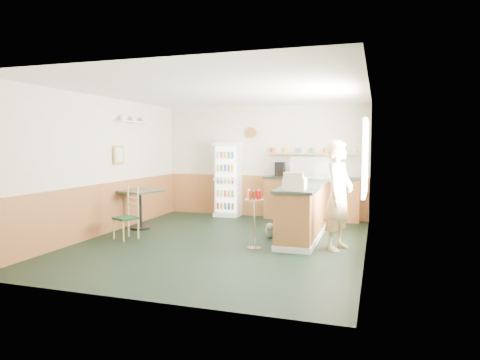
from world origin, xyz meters
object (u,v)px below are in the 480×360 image
at_px(drinks_fridge, 228,179).
at_px(shopkeeper, 339,195).
at_px(cash_register, 295,184).
at_px(cafe_chair, 128,211).
at_px(condiment_stand, 254,209).
at_px(cafe_table, 140,202).
at_px(display_case, 312,169).

xyz_separation_m(drinks_fridge, shopkeeper, (2.89, -2.64, 0.01)).
height_order(drinks_fridge, shopkeeper, shopkeeper).
relative_size(cash_register, shopkeeper, 0.21).
relative_size(drinks_fridge, shopkeeper, 0.99).
height_order(shopkeeper, cafe_chair, shopkeeper).
bearing_deg(condiment_stand, drinks_fridge, 116.95).
relative_size(cash_register, condiment_stand, 0.38).
distance_m(cash_register, shopkeeper, 0.75).
height_order(condiment_stand, cafe_table, condiment_stand).
relative_size(condiment_stand, cafe_table, 1.08).
bearing_deg(shopkeeper, cafe_table, 100.12).
relative_size(drinks_fridge, display_case, 2.08).
bearing_deg(shopkeeper, cafe_chair, 112.24).
relative_size(drinks_fridge, cafe_table, 1.98).
height_order(drinks_fridge, cafe_table, drinks_fridge).
bearing_deg(cash_register, cafe_chair, -178.92).
xyz_separation_m(condiment_stand, cafe_chair, (-2.48, 0.04, -0.15)).
bearing_deg(cafe_table, shopkeeper, -7.23).
bearing_deg(cafe_table, display_case, 19.94).
xyz_separation_m(display_case, shopkeeper, (0.70, -1.75, -0.34)).
distance_m(display_case, cash_register, 1.96).
xyz_separation_m(drinks_fridge, display_case, (2.19, -0.88, 0.35)).
bearing_deg(drinks_fridge, shopkeeper, -42.40).
distance_m(drinks_fridge, cafe_table, 2.46).
distance_m(drinks_fridge, cafe_chair, 3.14).
bearing_deg(cafe_chair, display_case, 57.23).
relative_size(display_case, shopkeeper, 0.47).
height_order(drinks_fridge, condiment_stand, drinks_fridge).
bearing_deg(cash_register, cafe_table, 166.77).
height_order(shopkeeper, cafe_table, shopkeeper).
distance_m(display_case, cafe_chair, 3.84).
distance_m(cash_register, cafe_chair, 3.20).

